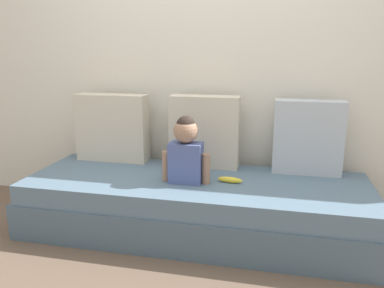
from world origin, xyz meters
The scene contains 8 objects.
ground_plane centered at (0.00, 0.00, 0.00)m, with size 12.00×12.00×0.00m, color brown.
back_wall centered at (0.00, 0.55, 1.10)m, with size 5.62×0.10×2.20m, color silver.
couch centered at (0.00, 0.00, 0.19)m, with size 2.42×0.83×0.39m.
throw_pillow_left centered at (-0.75, 0.32, 0.66)m, with size 0.57×0.16×0.53m, color beige.
throw_pillow_center centered at (0.00, 0.32, 0.66)m, with size 0.52×0.16×0.54m, color beige.
throw_pillow_right centered at (0.75, 0.32, 0.66)m, with size 0.48×0.16×0.53m, color #B2BCC6.
toddler centered at (-0.05, -0.07, 0.62)m, with size 0.33×0.16×0.46m.
banana centered at (0.24, -0.02, 0.41)m, with size 0.17×0.04×0.04m, color yellow.
Camera 1 is at (0.52, -2.42, 1.27)m, focal length 35.29 mm.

